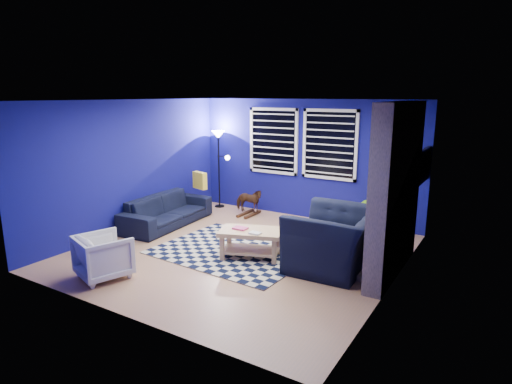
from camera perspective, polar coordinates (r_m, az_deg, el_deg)
floor at (r=7.27m, az=-2.12°, el=-7.99°), size 5.00×5.00×0.00m
ceiling at (r=6.80m, az=-2.30°, el=12.11°), size 5.00×5.00×0.00m
wall_back at (r=9.08m, az=6.55°, el=4.33°), size 5.00×0.00×5.00m
wall_left at (r=8.55m, az=-16.35°, el=3.34°), size 0.00×5.00×5.00m
wall_right at (r=5.95m, az=18.29°, el=-0.81°), size 0.00×5.00×5.00m
fireplace at (r=6.47m, az=18.08°, el=-0.21°), size 0.65×2.00×2.50m
window_left at (r=9.34m, az=2.31°, el=6.80°), size 1.17×0.06×1.42m
window_right at (r=8.79m, az=9.78°, el=6.24°), size 1.17×0.06×1.42m
tv at (r=7.86m, az=21.39°, el=3.29°), size 0.07×1.00×0.58m
rug at (r=7.33m, az=-2.79°, el=-7.76°), size 2.61×2.14×0.02m
sofa at (r=8.81m, az=-11.76°, el=-2.43°), size 2.13×0.97×0.61m
armchair_big at (r=6.60m, az=10.41°, el=-6.24°), size 1.44×1.27×0.90m
armchair_bent at (r=6.59m, az=-19.66°, el=-8.06°), size 0.87×0.88×0.64m
rocking_horse at (r=9.30m, az=-0.98°, el=-1.15°), size 0.41×0.67×0.53m
coffee_table at (r=6.91m, az=-0.73°, el=-6.11°), size 1.12×0.87×0.49m
cabinet at (r=8.54m, az=15.03°, el=-3.43°), size 0.64×0.48×0.57m
floor_lamp at (r=9.85m, az=-4.95°, el=6.25°), size 0.48×0.30×1.78m
throw_pillow at (r=9.25m, az=-7.50°, el=1.54°), size 0.40×0.22×0.36m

